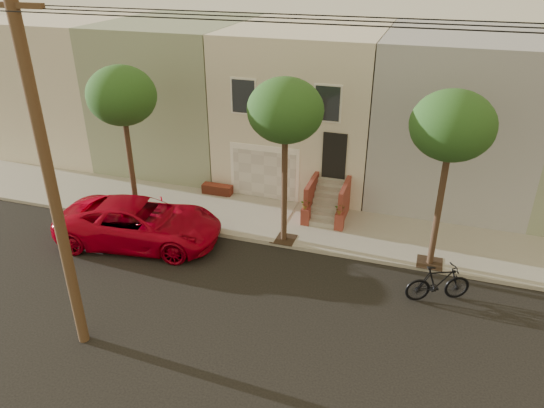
% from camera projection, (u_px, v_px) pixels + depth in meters
% --- Properties ---
extents(ground, '(90.00, 90.00, 0.00)m').
position_uv_depth(ground, '(221.00, 295.00, 16.76)').
color(ground, black).
rests_on(ground, ground).
extents(sidewalk, '(40.00, 3.70, 0.15)m').
position_uv_depth(sidewalk, '(271.00, 220.00, 21.27)').
color(sidewalk, gray).
rests_on(sidewalk, ground).
extents(house_row, '(33.10, 11.70, 7.00)m').
position_uv_depth(house_row, '(308.00, 101.00, 24.63)').
color(house_row, '#B8B09D').
rests_on(house_row, sidewalk).
extents(tree_left, '(2.70, 2.57, 6.30)m').
position_uv_depth(tree_left, '(122.00, 97.00, 19.22)').
color(tree_left, '#2D2116').
rests_on(tree_left, sidewalk).
extents(tree_mid, '(2.70, 2.57, 6.30)m').
position_uv_depth(tree_mid, '(285.00, 112.00, 17.44)').
color(tree_mid, '#2D2116').
rests_on(tree_mid, sidewalk).
extents(tree_right, '(2.70, 2.57, 6.30)m').
position_uv_depth(tree_right, '(452.00, 127.00, 15.93)').
color(tree_right, '#2D2116').
rests_on(tree_right, sidewalk).
extents(utility_pole, '(23.60, 1.22, 10.00)m').
position_uv_depth(utility_pole, '(534.00, 250.00, 9.51)').
color(utility_pole, '#422D1F').
rests_on(utility_pole, ground).
extents(pickup_truck, '(6.58, 3.74, 1.73)m').
position_uv_depth(pickup_truck, '(140.00, 223.00, 19.43)').
color(pickup_truck, '#AE0119').
rests_on(pickup_truck, ground).
extents(motorcycle, '(2.22, 1.43, 1.30)m').
position_uv_depth(motorcycle, '(438.00, 283.00, 16.28)').
color(motorcycle, black).
rests_on(motorcycle, ground).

